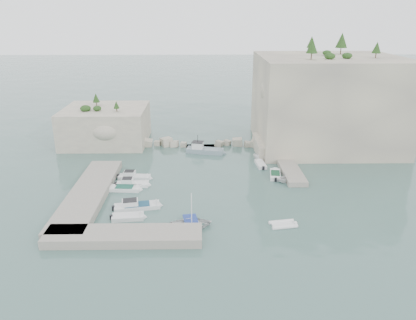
{
  "coord_description": "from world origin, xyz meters",
  "views": [
    {
      "loc": [
        -0.95,
        -53.29,
        24.81
      ],
      "look_at": [
        0.0,
        6.0,
        3.0
      ],
      "focal_mm": 35.0,
      "sensor_mm": 36.0,
      "label": 1
    }
  ],
  "objects_px": {
    "motorboat_c": "(125,190)",
    "inflatable_dinghy": "(283,226)",
    "motorboat_b": "(133,186)",
    "motorboat_a": "(135,179)",
    "tender_east_c": "(261,166)",
    "work_boat": "(205,153)",
    "motorboat_d": "(137,208)",
    "motorboat_e": "(128,219)",
    "tender_east_b": "(275,176)",
    "rowboat": "(192,227)",
    "tender_east_d": "(265,161)",
    "tender_east_a": "(286,182)"
  },
  "relations": [
    {
      "from": "motorboat_b",
      "to": "rowboat",
      "type": "xyz_separation_m",
      "value": [
        9.24,
        -12.48,
        0.0
      ]
    },
    {
      "from": "motorboat_b",
      "to": "inflatable_dinghy",
      "type": "distance_m",
      "value": 23.92
    },
    {
      "from": "motorboat_e",
      "to": "tender_east_c",
      "type": "distance_m",
      "value": 26.89
    },
    {
      "from": "motorboat_a",
      "to": "motorboat_e",
      "type": "relative_size",
      "value": 1.25
    },
    {
      "from": "tender_east_d",
      "to": "motorboat_a",
      "type": "bearing_deg",
      "value": 114.89
    },
    {
      "from": "motorboat_c",
      "to": "motorboat_d",
      "type": "distance_m",
      "value": 6.49
    },
    {
      "from": "tender_east_d",
      "to": "tender_east_a",
      "type": "bearing_deg",
      "value": -164.28
    },
    {
      "from": "motorboat_e",
      "to": "tender_east_b",
      "type": "relative_size",
      "value": 0.93
    },
    {
      "from": "tender_east_b",
      "to": "tender_east_d",
      "type": "distance_m",
      "value": 7.31
    },
    {
      "from": "motorboat_a",
      "to": "tender_east_c",
      "type": "bearing_deg",
      "value": 19.15
    },
    {
      "from": "motorboat_c",
      "to": "rowboat",
      "type": "bearing_deg",
      "value": -43.6
    },
    {
      "from": "motorboat_a",
      "to": "tender_east_d",
      "type": "distance_m",
      "value": 23.15
    },
    {
      "from": "tender_east_c",
      "to": "tender_east_d",
      "type": "height_order",
      "value": "tender_east_d"
    },
    {
      "from": "inflatable_dinghy",
      "to": "tender_east_b",
      "type": "relative_size",
      "value": 0.75
    },
    {
      "from": "tender_east_b",
      "to": "work_boat",
      "type": "relative_size",
      "value": 0.62
    },
    {
      "from": "motorboat_e",
      "to": "tender_east_a",
      "type": "distance_m",
      "value": 25.17
    },
    {
      "from": "tender_east_b",
      "to": "tender_east_d",
      "type": "relative_size",
      "value": 1.16
    },
    {
      "from": "motorboat_b",
      "to": "motorboat_c",
      "type": "relative_size",
      "value": 1.05
    },
    {
      "from": "motorboat_d",
      "to": "motorboat_e",
      "type": "distance_m",
      "value": 3.03
    },
    {
      "from": "motorboat_a",
      "to": "motorboat_c",
      "type": "height_order",
      "value": "motorboat_a"
    },
    {
      "from": "tender_east_a",
      "to": "tender_east_b",
      "type": "bearing_deg",
      "value": 6.38
    },
    {
      "from": "inflatable_dinghy",
      "to": "tender_east_d",
      "type": "height_order",
      "value": "tender_east_d"
    },
    {
      "from": "motorboat_d",
      "to": "motorboat_e",
      "type": "height_order",
      "value": "motorboat_d"
    },
    {
      "from": "inflatable_dinghy",
      "to": "tender_east_b",
      "type": "bearing_deg",
      "value": 73.82
    },
    {
      "from": "rowboat",
      "to": "tender_east_c",
      "type": "relative_size",
      "value": 1.2
    },
    {
      "from": "motorboat_e",
      "to": "rowboat",
      "type": "distance_m",
      "value": 8.46
    },
    {
      "from": "motorboat_b",
      "to": "work_boat",
      "type": "distance_m",
      "value": 18.74
    },
    {
      "from": "inflatable_dinghy",
      "to": "tender_east_c",
      "type": "distance_m",
      "value": 20.61
    },
    {
      "from": "work_boat",
      "to": "rowboat",
      "type": "bearing_deg",
      "value": -81.1
    },
    {
      "from": "motorboat_c",
      "to": "tender_east_a",
      "type": "bearing_deg",
      "value": 9.96
    },
    {
      "from": "tender_east_d",
      "to": "motorboat_b",
      "type": "bearing_deg",
      "value": 121.39
    },
    {
      "from": "motorboat_a",
      "to": "motorboat_e",
      "type": "xyz_separation_m",
      "value": [
        1.2,
        -13.18,
        0.0
      ]
    },
    {
      "from": "rowboat",
      "to": "tender_east_d",
      "type": "xyz_separation_m",
      "value": [
        12.39,
        23.23,
        0.0
      ]
    },
    {
      "from": "motorboat_c",
      "to": "inflatable_dinghy",
      "type": "bearing_deg",
      "value": -23.32
    },
    {
      "from": "motorboat_d",
      "to": "tender_east_b",
      "type": "bearing_deg",
      "value": 17.35
    },
    {
      "from": "motorboat_c",
      "to": "tender_east_c",
      "type": "height_order",
      "value": "same"
    },
    {
      "from": "tender_east_d",
      "to": "motorboat_d",
      "type": "bearing_deg",
      "value": 137.43
    },
    {
      "from": "motorboat_d",
      "to": "rowboat",
      "type": "xyz_separation_m",
      "value": [
        7.43,
        -5.09,
        0.0
      ]
    },
    {
      "from": "motorboat_b",
      "to": "tender_east_b",
      "type": "height_order",
      "value": "motorboat_b"
    },
    {
      "from": "motorboat_c",
      "to": "motorboat_e",
      "type": "relative_size",
      "value": 1.16
    },
    {
      "from": "tender_east_a",
      "to": "motorboat_e",
      "type": "bearing_deg",
      "value": 95.69
    },
    {
      "from": "inflatable_dinghy",
      "to": "work_boat",
      "type": "xyz_separation_m",
      "value": [
        -9.38,
        27.48,
        0.0
      ]
    },
    {
      "from": "motorboat_b",
      "to": "motorboat_a",
      "type": "bearing_deg",
      "value": 91.65
    },
    {
      "from": "rowboat",
      "to": "tender_east_c",
      "type": "xyz_separation_m",
      "value": [
        11.3,
        20.7,
        0.0
      ]
    },
    {
      "from": "work_boat",
      "to": "motorboat_c",
      "type": "bearing_deg",
      "value": -113.13
    },
    {
      "from": "motorboat_b",
      "to": "tender_east_c",
      "type": "relative_size",
      "value": 1.24
    },
    {
      "from": "motorboat_e",
      "to": "tender_east_c",
      "type": "bearing_deg",
      "value": 37.57
    },
    {
      "from": "tender_east_a",
      "to": "tender_east_b",
      "type": "relative_size",
      "value": 0.68
    },
    {
      "from": "motorboat_b",
      "to": "rowboat",
      "type": "bearing_deg",
      "value": -54.59
    },
    {
      "from": "motorboat_c",
      "to": "work_boat",
      "type": "bearing_deg",
      "value": 57.82
    }
  ]
}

